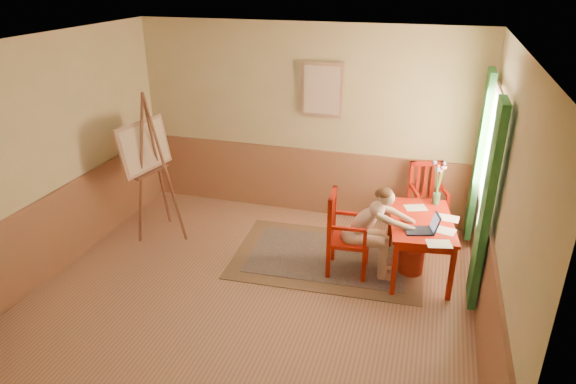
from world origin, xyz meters
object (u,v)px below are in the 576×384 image
(table, at_px, (421,226))
(chair_back, at_px, (426,200))
(easel, at_px, (147,153))
(chair_left, at_px, (345,234))
(figure, at_px, (371,228))
(laptop, at_px, (424,228))

(table, xyz_separation_m, chair_back, (0.03, 1.03, -0.12))
(table, xyz_separation_m, easel, (-3.63, 0.01, 0.56))
(chair_left, relative_size, figure, 0.89)
(chair_back, bearing_deg, laptop, -89.91)
(chair_left, xyz_separation_m, laptop, (0.91, -0.05, 0.24))
(laptop, bearing_deg, figure, 173.67)
(figure, bearing_deg, chair_back, 64.67)
(table, distance_m, chair_back, 1.04)
(chair_left, bearing_deg, chair_back, 54.78)
(chair_back, height_order, easel, easel)
(table, bearing_deg, chair_left, -163.86)
(chair_left, height_order, figure, figure)
(chair_left, xyz_separation_m, figure, (0.30, 0.01, 0.12))
(table, height_order, easel, easel)
(chair_left, relative_size, laptop, 2.55)
(chair_back, distance_m, easel, 3.86)
(chair_left, relative_size, easel, 0.52)
(chair_back, height_order, figure, figure)
(table, relative_size, laptop, 3.15)
(laptop, distance_m, easel, 3.70)
(laptop, xyz_separation_m, easel, (-3.66, 0.31, 0.43))
(chair_left, distance_m, chair_back, 1.57)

